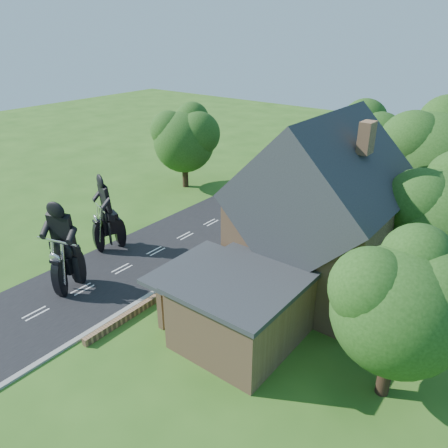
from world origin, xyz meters
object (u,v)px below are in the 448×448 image
Objects in this scene: house at (320,218)px; motorcycle_follow at (110,238)px; garden_wall at (223,256)px; annex at (240,308)px; motorcycle_lead at (70,277)px.

house is 5.84× the size of motorcycle_follow.
garden_wall is 7.97m from motorcycle_follow.
annex reaches higher than garden_wall.
motorcycle_lead is (-4.83, -8.37, 0.65)m from garden_wall.
garden_wall is at bearing -133.06° from motorcycle_follow.
annex is at bearing 178.43° from motorcycle_lead.
annex is 4.02× the size of motorcycle_follow.
motorcycle_lead is (-10.40, -2.57, -0.92)m from annex.
house is 14.89m from motorcycle_lead.
house is 1.45× the size of annex.
garden_wall is 12.54× the size of motorcycle_follow.
motorcycle_follow is at bearing -152.80° from garden_wall.
garden_wall is 7.52m from house.
motorcycle_follow is at bearing 170.27° from annex.
motorcycle_lead reaches higher than garden_wall.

